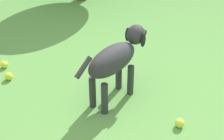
# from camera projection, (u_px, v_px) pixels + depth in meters

# --- Properties ---
(ground) EXTENTS (14.00, 14.00, 0.00)m
(ground) POSITION_uv_depth(u_px,v_px,m) (139.00, 111.00, 2.60)
(ground) COLOR #548C42
(dog) EXTENTS (0.79, 0.22, 0.53)m
(dog) POSITION_uv_depth(u_px,v_px,m) (116.00, 58.00, 2.56)
(dog) COLOR #2D2D33
(dog) RESTS_ON ground
(tennis_ball_1) EXTENTS (0.07, 0.07, 0.07)m
(tennis_ball_1) POSITION_uv_depth(u_px,v_px,m) (9.00, 76.00, 2.93)
(tennis_ball_1) COLOR #C2DD2D
(tennis_ball_1) RESTS_ON ground
(tennis_ball_2) EXTENTS (0.07, 0.07, 0.07)m
(tennis_ball_2) POSITION_uv_depth(u_px,v_px,m) (4.00, 64.00, 3.09)
(tennis_ball_2) COLOR #C6D72E
(tennis_ball_2) RESTS_ON ground
(tennis_ball_3) EXTENTS (0.07, 0.07, 0.07)m
(tennis_ball_3) POSITION_uv_depth(u_px,v_px,m) (180.00, 123.00, 2.44)
(tennis_ball_3) COLOR #CBE23A
(tennis_ball_3) RESTS_ON ground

